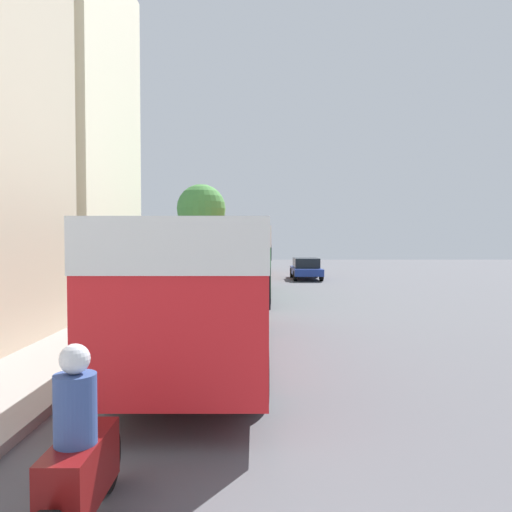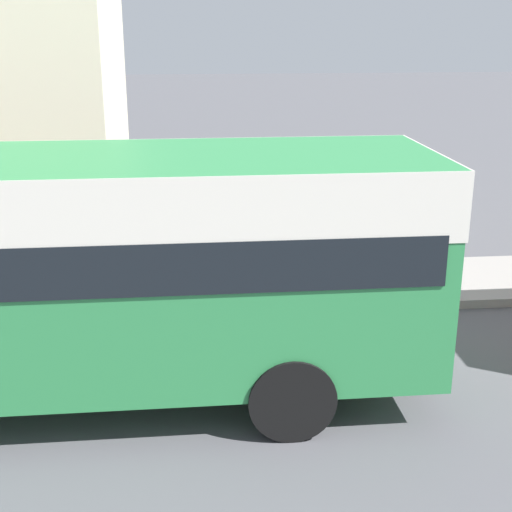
% 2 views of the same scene
% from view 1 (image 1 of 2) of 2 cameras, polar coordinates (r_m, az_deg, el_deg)
% --- Properties ---
extents(building_far_terrace, '(5.32, 7.34, 13.13)m').
position_cam_1_polar(building_far_terrace, '(21.05, -22.87, 12.68)').
color(building_far_terrace, beige).
rests_on(building_far_terrace, ground_plane).
extents(bus_lead, '(2.51, 9.88, 2.89)m').
position_cam_1_polar(bus_lead, '(10.94, -5.78, -1.82)').
color(bus_lead, red).
rests_on(bus_lead, ground_plane).
extents(bus_following, '(2.51, 9.61, 3.07)m').
position_cam_1_polar(bus_following, '(22.31, -1.99, 0.42)').
color(bus_following, '#2D8447').
rests_on(bus_following, ground_plane).
extents(bus_third_in_line, '(2.60, 10.15, 3.19)m').
position_cam_1_polar(bus_third_in_line, '(35.58, -1.48, 1.15)').
color(bus_third_in_line, '#EA5B23').
rests_on(bus_third_in_line, ground_plane).
extents(motorcycle_behind_lead, '(0.38, 2.24, 1.73)m').
position_cam_1_polar(motorcycle_behind_lead, '(4.92, -19.85, -21.29)').
color(motorcycle_behind_lead, maroon).
rests_on(motorcycle_behind_lead, ground_plane).
extents(car_crossing, '(1.83, 4.39, 1.36)m').
position_cam_1_polar(car_crossing, '(32.04, 5.49, -1.37)').
color(car_crossing, navy).
rests_on(car_crossing, ground_plane).
extents(pedestrian_near_curb, '(0.38, 0.38, 1.84)m').
position_cam_1_polar(pedestrian_near_curb, '(23.70, -9.43, -1.68)').
color(pedestrian_near_curb, '#232838').
rests_on(pedestrian_near_curb, sidewalk).
extents(street_tree, '(3.78, 3.78, 6.65)m').
position_cam_1_polar(street_tree, '(39.06, -6.52, 5.36)').
color(street_tree, brown).
rests_on(street_tree, sidewalk).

